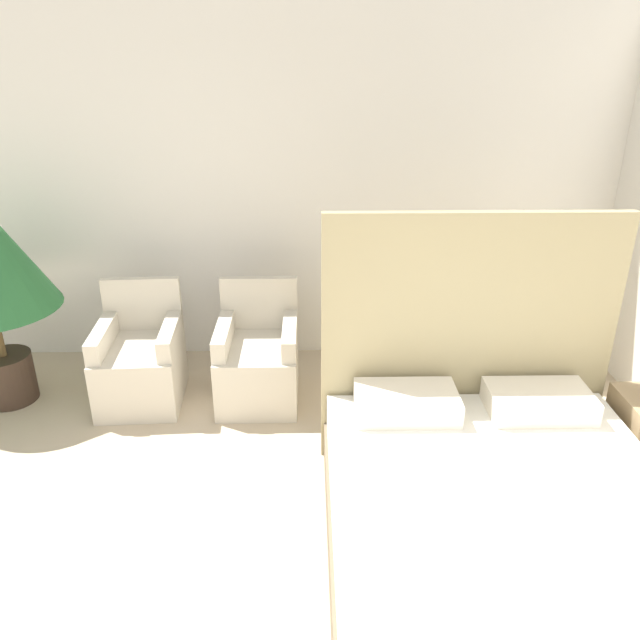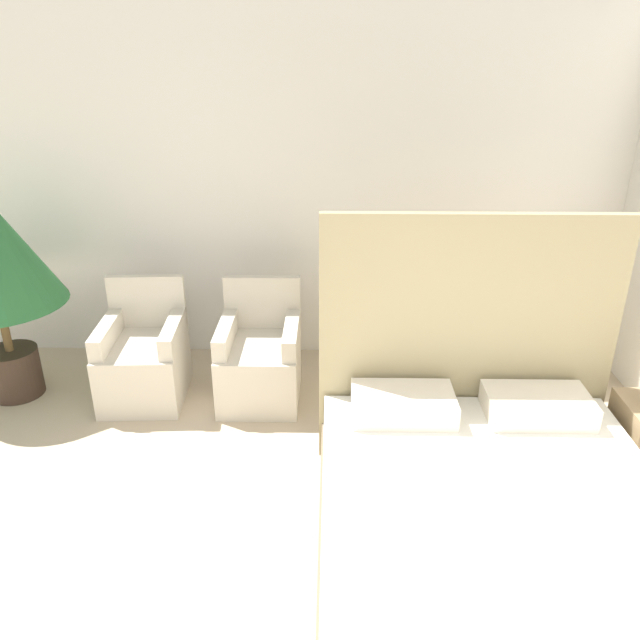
% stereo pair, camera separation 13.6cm
% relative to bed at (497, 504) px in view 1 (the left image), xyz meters
% --- Properties ---
extents(wall_back, '(10.00, 0.06, 2.90)m').
position_rel_bed_xyz_m(wall_back, '(-1.15, 2.38, 1.16)').
color(wall_back, white).
rests_on(wall_back, ground_plane).
extents(bed, '(1.76, 1.98, 1.60)m').
position_rel_bed_xyz_m(bed, '(0.00, 0.00, 0.00)').
color(bed, brown).
rests_on(bed, ground_plane).
extents(armchair_near_window_left, '(0.61, 0.71, 0.86)m').
position_rel_bed_xyz_m(armchair_near_window_left, '(-2.20, 1.57, -0.01)').
color(armchair_near_window_left, beige).
rests_on(armchair_near_window_left, ground_plane).
extents(armchair_near_window_right, '(0.58, 0.68, 0.86)m').
position_rel_bed_xyz_m(armchair_near_window_right, '(-1.33, 1.57, -0.01)').
color(armchair_near_window_right, beige).
rests_on(armchair_near_window_right, ground_plane).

